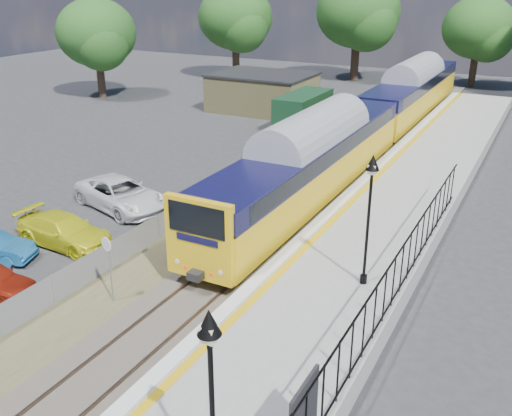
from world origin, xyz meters
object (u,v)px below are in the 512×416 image
Objects in this scene: victorian_lamp_north at (371,191)px; victorian_lamp_south at (211,368)px; car_white at (121,194)px; speed_sign at (109,259)px; car_yellow at (64,231)px; train at (374,117)px.

victorian_lamp_south is at bearing -88.85° from victorian_lamp_north.
car_white is (-13.32, 3.09, -3.55)m from victorian_lamp_north.
victorian_lamp_south is 10.00m from victorian_lamp_north.
speed_sign is (-7.80, -3.94, -2.57)m from victorian_lamp_north.
victorian_lamp_south is 16.02m from car_yellow.
speed_sign is 9.00m from car_white.
speed_sign reaches higher than car_white.
victorian_lamp_south is 0.86× the size of car_white.
car_yellow is 4.40m from car_white.
victorian_lamp_north is 9.11m from speed_sign.
speed_sign is at bearing -153.19° from victorian_lamp_north.
victorian_lamp_north is at bearing -81.92° from car_yellow.
speed_sign is (-2.50, -22.23, -0.61)m from train.
victorian_lamp_north is 13.30m from car_yellow.
victorian_lamp_north is 0.11× the size of train.
train reaches higher than car_white.
car_yellow is (-4.93, 2.67, -1.06)m from speed_sign.
victorian_lamp_south and victorian_lamp_north have the same top height.
victorian_lamp_south is at bearing -121.65° from car_yellow.
car_white is (-8.02, -15.19, -1.60)m from train.
car_yellow is at bearing -110.80° from train.
car_yellow is 0.85× the size of car_white.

